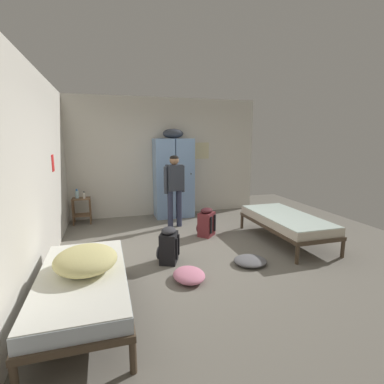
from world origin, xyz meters
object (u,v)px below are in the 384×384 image
object	(u,v)px
bed_right	(286,221)
clothes_pile_grey	(250,261)
locker_bank	(173,176)
backpack_maroon	(206,223)
lotion_bottle	(84,195)
person_traveler	(174,184)
water_bottle	(77,194)
shelf_unit	(82,208)
backpack_black	(168,246)
clothes_pile_pink	(189,275)
bedding_heap	(86,259)
bed_left_front	(83,283)

from	to	relation	value
bed_right	clothes_pile_grey	size ratio (longest dim) A/B	3.84
locker_bank	backpack_maroon	bearing A→B (deg)	-80.41
lotion_bottle	person_traveler	bearing A→B (deg)	-23.27
bed_right	water_bottle	world-z (taller)	water_bottle
shelf_unit	backpack_black	xyz separation A→B (m)	(1.39, -2.55, -0.09)
clothes_pile_pink	backpack_maroon	bearing A→B (deg)	63.58
lotion_bottle	shelf_unit	bearing A→B (deg)	150.26
bedding_heap	shelf_unit	bearing A→B (deg)	94.64
bedding_heap	locker_bank	bearing A→B (deg)	63.64
bed_right	clothes_pile_pink	size ratio (longest dim) A/B	3.69
locker_bank	bed_left_front	xyz separation A→B (m)	(-1.83, -3.67, -0.59)
water_bottle	backpack_maroon	world-z (taller)	water_bottle
bed_left_front	backpack_maroon	bearing A→B (deg)	44.91
backpack_black	backpack_maroon	bearing A→B (deg)	46.15
locker_bank	bed_right	distance (m)	2.82
person_traveler	water_bottle	world-z (taller)	person_traveler
bed_left_front	water_bottle	bearing A→B (deg)	95.14
lotion_bottle	backpack_black	size ratio (longest dim) A/B	0.28
locker_bank	clothes_pile_pink	distance (m)	3.38
shelf_unit	backpack_black	distance (m)	2.91
shelf_unit	water_bottle	bearing A→B (deg)	165.96
water_bottle	clothes_pile_grey	xyz separation A→B (m)	(2.63, -2.99, -0.61)
shelf_unit	bed_right	size ratio (longest dim) A/B	0.30
shelf_unit	bed_left_front	size ratio (longest dim) A/B	0.30
water_bottle	backpack_maroon	xyz separation A→B (m)	(2.42, -1.58, -0.40)
bed_left_front	water_bottle	xyz separation A→B (m)	(-0.33, 3.67, 0.28)
bed_left_front	backpack_black	xyz separation A→B (m)	(1.14, 1.09, -0.12)
water_bottle	backpack_black	world-z (taller)	water_bottle
person_traveler	backpack_maroon	bearing A→B (deg)	-58.84
shelf_unit	bedding_heap	bearing A→B (deg)	-85.36
shelf_unit	backpack_black	world-z (taller)	shelf_unit
water_bottle	clothes_pile_grey	distance (m)	4.03
clothes_pile_pink	clothes_pile_grey	world-z (taller)	clothes_pile_pink
lotion_bottle	backpack_maroon	distance (m)	2.76
clothes_pile_pink	clothes_pile_grey	bearing A→B (deg)	12.30
bed_left_front	bedding_heap	xyz separation A→B (m)	(0.04, 0.06, 0.23)
locker_bank	lotion_bottle	world-z (taller)	locker_bank
bedding_heap	backpack_black	world-z (taller)	bedding_heap
bedding_heap	water_bottle	size ratio (longest dim) A/B	3.68
bed_left_front	clothes_pile_grey	distance (m)	2.42
backpack_black	backpack_maroon	xyz separation A→B (m)	(0.95, 0.99, 0.00)
backpack_black	bed_left_front	bearing A→B (deg)	-136.17
lotion_bottle	clothes_pile_grey	xyz separation A→B (m)	(2.48, -2.93, -0.59)
clothes_pile_grey	bedding_heap	bearing A→B (deg)	-164.79
water_bottle	lotion_bottle	distance (m)	0.16
bed_left_front	clothes_pile_pink	bearing A→B (deg)	19.48
shelf_unit	bedding_heap	xyz separation A→B (m)	(0.29, -3.59, 0.26)
backpack_black	clothes_pile_pink	world-z (taller)	backpack_black
backpack_maroon	backpack_black	bearing A→B (deg)	-133.85
lotion_bottle	clothes_pile_pink	xyz separation A→B (m)	(1.46, -3.15, -0.57)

